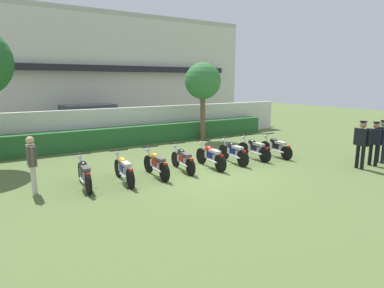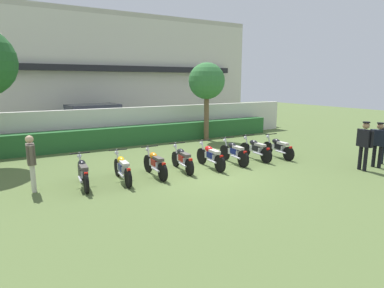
{
  "view_description": "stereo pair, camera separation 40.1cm",
  "coord_description": "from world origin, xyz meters",
  "px_view_note": "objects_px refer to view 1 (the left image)",
  "views": [
    {
      "loc": [
        -6.04,
        -8.75,
        3.14
      ],
      "look_at": [
        0.0,
        1.07,
        0.88
      ],
      "focal_mm": 30.03,
      "sensor_mm": 36.0,
      "label": 1
    },
    {
      "loc": [
        -5.69,
        -8.95,
        3.14
      ],
      "look_at": [
        0.0,
        1.07,
        0.88
      ],
      "focal_mm": 30.03,
      "sensor_mm": 36.0,
      "label": 2
    }
  ],
  "objects_px": {
    "motorcycle_in_row_0": "(84,173)",
    "inspector_person": "(32,160)",
    "motorcycle_in_row_1": "(124,169)",
    "motorcycle_in_row_5": "(233,152)",
    "officer_0": "(362,140)",
    "officer_1": "(375,140)",
    "officer_2": "(382,138)",
    "tree_far_side": "(203,82)",
    "motorcycle_in_row_2": "(156,164)",
    "parked_car": "(92,122)",
    "motorcycle_in_row_7": "(276,147)",
    "motorcycle_in_row_6": "(254,148)",
    "motorcycle_in_row_3": "(183,159)",
    "motorcycle_in_row_4": "(211,156)"
  },
  "relations": [
    {
      "from": "parked_car",
      "to": "motorcycle_in_row_2",
      "type": "distance_m",
      "value": 8.6
    },
    {
      "from": "parked_car",
      "to": "motorcycle_in_row_2",
      "type": "height_order",
      "value": "parked_car"
    },
    {
      "from": "officer_1",
      "to": "officer_0",
      "type": "bearing_deg",
      "value": -6.45
    },
    {
      "from": "motorcycle_in_row_1",
      "to": "motorcycle_in_row_7",
      "type": "bearing_deg",
      "value": -86.8
    },
    {
      "from": "motorcycle_in_row_3",
      "to": "officer_0",
      "type": "relative_size",
      "value": 1.04
    },
    {
      "from": "parked_car",
      "to": "motorcycle_in_row_4",
      "type": "relative_size",
      "value": 2.46
    },
    {
      "from": "officer_1",
      "to": "motorcycle_in_row_2",
      "type": "bearing_deg",
      "value": -26.72
    },
    {
      "from": "motorcycle_in_row_6",
      "to": "officer_2",
      "type": "xyz_separation_m",
      "value": [
        3.79,
        -3.04,
        0.54
      ]
    },
    {
      "from": "motorcycle_in_row_1",
      "to": "inspector_person",
      "type": "height_order",
      "value": "inspector_person"
    },
    {
      "from": "tree_far_side",
      "to": "officer_0",
      "type": "relative_size",
      "value": 2.35
    },
    {
      "from": "motorcycle_in_row_2",
      "to": "inspector_person",
      "type": "height_order",
      "value": "inspector_person"
    },
    {
      "from": "motorcycle_in_row_2",
      "to": "officer_2",
      "type": "relative_size",
      "value": 1.09
    },
    {
      "from": "motorcycle_in_row_4",
      "to": "officer_0",
      "type": "height_order",
      "value": "officer_0"
    },
    {
      "from": "motorcycle_in_row_7",
      "to": "motorcycle_in_row_1",
      "type": "bearing_deg",
      "value": 92.38
    },
    {
      "from": "motorcycle_in_row_1",
      "to": "officer_0",
      "type": "relative_size",
      "value": 1.1
    },
    {
      "from": "tree_far_side",
      "to": "motorcycle_in_row_5",
      "type": "relative_size",
      "value": 2.21
    },
    {
      "from": "motorcycle_in_row_2",
      "to": "motorcycle_in_row_7",
      "type": "relative_size",
      "value": 0.99
    },
    {
      "from": "parked_car",
      "to": "officer_0",
      "type": "height_order",
      "value": "parked_car"
    },
    {
      "from": "motorcycle_in_row_0",
      "to": "inspector_person",
      "type": "xyz_separation_m",
      "value": [
        -1.33,
        0.34,
        0.51
      ]
    },
    {
      "from": "motorcycle_in_row_6",
      "to": "officer_1",
      "type": "height_order",
      "value": "officer_1"
    },
    {
      "from": "motorcycle_in_row_6",
      "to": "inspector_person",
      "type": "bearing_deg",
      "value": 89.48
    },
    {
      "from": "motorcycle_in_row_2",
      "to": "motorcycle_in_row_1",
      "type": "bearing_deg",
      "value": 90.05
    },
    {
      "from": "motorcycle_in_row_3",
      "to": "motorcycle_in_row_5",
      "type": "relative_size",
      "value": 0.98
    },
    {
      "from": "motorcycle_in_row_0",
      "to": "motorcycle_in_row_4",
      "type": "bearing_deg",
      "value": -87.1
    },
    {
      "from": "motorcycle_in_row_1",
      "to": "motorcycle_in_row_0",
      "type": "bearing_deg",
      "value": 90.55
    },
    {
      "from": "tree_far_side",
      "to": "motorcycle_in_row_7",
      "type": "height_order",
      "value": "tree_far_side"
    },
    {
      "from": "motorcycle_in_row_0",
      "to": "motorcycle_in_row_3",
      "type": "distance_m",
      "value": 3.43
    },
    {
      "from": "motorcycle_in_row_7",
      "to": "motorcycle_in_row_0",
      "type": "bearing_deg",
      "value": 91.97
    },
    {
      "from": "motorcycle_in_row_3",
      "to": "motorcycle_in_row_4",
      "type": "relative_size",
      "value": 0.95
    },
    {
      "from": "inspector_person",
      "to": "officer_0",
      "type": "relative_size",
      "value": 0.94
    },
    {
      "from": "motorcycle_in_row_0",
      "to": "inspector_person",
      "type": "distance_m",
      "value": 1.46
    },
    {
      "from": "motorcycle_in_row_6",
      "to": "inspector_person",
      "type": "relative_size",
      "value": 1.17
    },
    {
      "from": "tree_far_side",
      "to": "motorcycle_in_row_3",
      "type": "relative_size",
      "value": 2.26
    },
    {
      "from": "motorcycle_in_row_0",
      "to": "motorcycle_in_row_1",
      "type": "xyz_separation_m",
      "value": [
        1.2,
        -0.06,
        -0.01
      ]
    },
    {
      "from": "motorcycle_in_row_2",
      "to": "motorcycle_in_row_7",
      "type": "height_order",
      "value": "motorcycle_in_row_2"
    },
    {
      "from": "tree_far_side",
      "to": "motorcycle_in_row_2",
      "type": "relative_size",
      "value": 2.25
    },
    {
      "from": "parked_car",
      "to": "officer_0",
      "type": "xyz_separation_m",
      "value": [
        6.61,
        -11.55,
        0.11
      ]
    },
    {
      "from": "motorcycle_in_row_5",
      "to": "officer_0",
      "type": "height_order",
      "value": "officer_0"
    },
    {
      "from": "motorcycle_in_row_5",
      "to": "motorcycle_in_row_6",
      "type": "xyz_separation_m",
      "value": [
        1.16,
        0.09,
        -0.01
      ]
    },
    {
      "from": "motorcycle_in_row_1",
      "to": "officer_1",
      "type": "height_order",
      "value": "officer_1"
    },
    {
      "from": "parked_car",
      "to": "motorcycle_in_row_3",
      "type": "distance_m",
      "value": 8.5
    },
    {
      "from": "parked_car",
      "to": "officer_1",
      "type": "distance_m",
      "value": 13.76
    },
    {
      "from": "tree_far_side",
      "to": "motorcycle_in_row_2",
      "type": "distance_m",
      "value": 7.64
    },
    {
      "from": "motorcycle_in_row_0",
      "to": "motorcycle_in_row_2",
      "type": "xyz_separation_m",
      "value": [
        2.32,
        -0.05,
        -0.01
      ]
    },
    {
      "from": "motorcycle_in_row_2",
      "to": "officer_1",
      "type": "bearing_deg",
      "value": -111.76
    },
    {
      "from": "officer_0",
      "to": "officer_2",
      "type": "xyz_separation_m",
      "value": [
        1.53,
        0.09,
        -0.06
      ]
    },
    {
      "from": "tree_far_side",
      "to": "motorcycle_in_row_1",
      "type": "height_order",
      "value": "tree_far_side"
    },
    {
      "from": "inspector_person",
      "to": "officer_2",
      "type": "bearing_deg",
      "value": -15.32
    },
    {
      "from": "motorcycle_in_row_1",
      "to": "officer_1",
      "type": "relative_size",
      "value": 1.16
    },
    {
      "from": "officer_1",
      "to": "officer_2",
      "type": "distance_m",
      "value": 0.71
    }
  ]
}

